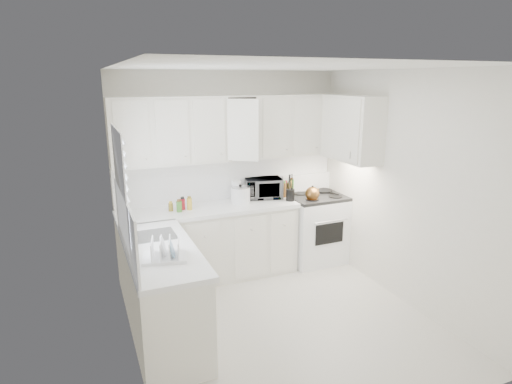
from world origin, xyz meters
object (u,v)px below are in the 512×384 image
dish_rack (164,248)px  stove (317,219)px  rice_cooker (240,194)px  utensil_crock (290,187)px  tea_kettle (312,193)px  microwave (263,186)px

dish_rack → stove: bearing=42.6°
rice_cooker → utensil_crock: (0.64, -0.16, 0.06)m
tea_kettle → microwave: 0.66m
tea_kettle → stove: bearing=27.9°
stove → rice_cooker: size_ratio=4.96×
stove → microwave: (-0.74, 0.18, 0.51)m
microwave → utensil_crock: 0.38m
stove → dish_rack: size_ratio=3.18×
stove → dish_rack: 2.74m
stove → tea_kettle: bearing=-139.0°
stove → microwave: bearing=165.4°
microwave → rice_cooker: 0.39m
tea_kettle → utensil_crock: size_ratio=0.63×
rice_cooker → dish_rack: size_ratio=0.64×
tea_kettle → microwave: microwave is taller
tea_kettle → microwave: bearing=134.6°
rice_cooker → utensil_crock: 0.66m
utensil_crock → dish_rack: size_ratio=0.96×
rice_cooker → utensil_crock: size_ratio=0.67×
stove → dish_rack: bearing=-151.2°
microwave → dish_rack: (-1.62, -1.51, -0.06)m
utensil_crock → rice_cooker: bearing=166.2°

